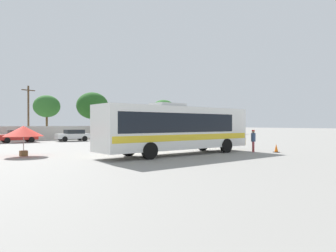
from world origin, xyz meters
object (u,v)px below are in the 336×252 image
utility_pole_near (28,112)px  roadside_tree_midleft (47,106)px  parked_car_rightmost_red (120,133)px  coach_bus_white_yellow (176,127)px  vendor_umbrella_near_gate_red (23,131)px  parked_car_second_red (18,136)px  roadside_tree_midright (92,106)px  attendant_by_bus_door (253,139)px  parked_car_third_white (73,135)px  traffic_cone_on_apron (276,148)px  roadside_tree_right (163,111)px

utility_pole_near → roadside_tree_midleft: (3.75, 4.90, 1.05)m
parked_car_rightmost_red → coach_bus_white_yellow: bearing=-108.5°
vendor_umbrella_near_gate_red → parked_car_second_red: bearing=80.1°
roadside_tree_midleft → utility_pole_near: bearing=-127.4°
parked_car_rightmost_red → roadside_tree_midright: roadside_tree_midright is taller
vendor_umbrella_near_gate_red → utility_pole_near: (5.23, 22.28, 2.20)m
attendant_by_bus_door → parked_car_third_white: size_ratio=0.42×
parked_car_second_red → roadside_tree_midleft: bearing=60.0°
vendor_umbrella_near_gate_red → traffic_cone_on_apron: bearing=-28.6°
parked_car_rightmost_red → roadside_tree_midright: size_ratio=0.61×
attendant_by_bus_door → vendor_umbrella_near_gate_red: 16.40m
utility_pole_near → traffic_cone_on_apron: bearing=-71.1°
roadside_tree_midright → roadside_tree_right: roadside_tree_midright is taller
roadside_tree_right → vendor_umbrella_near_gate_red: bearing=-140.3°
utility_pole_near → roadside_tree_right: utility_pole_near is taller
parked_car_second_red → roadside_tree_midright: 14.48m
roadside_tree_midleft → roadside_tree_midright: bearing=-31.6°
roadside_tree_midright → roadside_tree_midleft: bearing=148.4°
attendant_by_bus_door → roadside_tree_right: (14.96, 31.99, 3.68)m
parked_car_second_red → roadside_tree_midleft: (6.07, 10.51, 4.13)m
parked_car_third_white → roadside_tree_midright: bearing=52.6°
attendant_by_bus_door → roadside_tree_midright: roadside_tree_midright is taller
utility_pole_near → roadside_tree_midright: size_ratio=1.02×
coach_bus_white_yellow → utility_pole_near: size_ratio=1.64×
parked_car_second_red → parked_car_rightmost_red: parked_car_rightmost_red is taller
parked_car_rightmost_red → traffic_cone_on_apron: (-0.38, -25.45, -0.49)m
coach_bus_white_yellow → parked_car_second_red: size_ratio=2.91×
parked_car_second_red → roadside_tree_midright: (12.02, 6.85, 4.28)m
coach_bus_white_yellow → utility_pole_near: bearing=97.2°
vendor_umbrella_near_gate_red → parked_car_rightmost_red: 23.35m
attendant_by_bus_door → vendor_umbrella_near_gate_red: bearing=153.1°
traffic_cone_on_apron → vendor_umbrella_near_gate_red: bearing=151.4°
coach_bus_white_yellow → roadside_tree_midright: bearing=77.9°
roadside_tree_midleft → traffic_cone_on_apron: size_ratio=10.36×
utility_pole_near → traffic_cone_on_apron: utility_pole_near is taller
traffic_cone_on_apron → parked_car_third_white: bearing=105.4°
attendant_by_bus_door → utility_pole_near: utility_pole_near is taller
utility_pole_near → roadside_tree_midleft: bearing=52.6°
coach_bus_white_yellow → parked_car_third_white: coach_bus_white_yellow is taller
utility_pole_near → roadside_tree_midright: (9.69, 1.24, 1.20)m
parked_car_second_red → attendant_by_bus_door: bearing=-64.1°
vendor_umbrella_near_gate_red → traffic_cone_on_apron: size_ratio=3.95×
parked_car_third_white → roadside_tree_midleft: (-0.08, 11.33, 4.13)m
attendant_by_bus_door → roadside_tree_right: 35.50m
coach_bus_white_yellow → parked_car_rightmost_red: size_ratio=2.74×
coach_bus_white_yellow → roadside_tree_midleft: (0.24, 32.57, 3.00)m
roadside_tree_midleft → traffic_cone_on_apron: 36.73m
coach_bus_white_yellow → utility_pole_near: utility_pole_near is taller
roadside_tree_midleft → roadside_tree_midright: (5.94, -3.66, 0.15)m
attendant_by_bus_door → traffic_cone_on_apron: attendant_by_bus_door is taller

